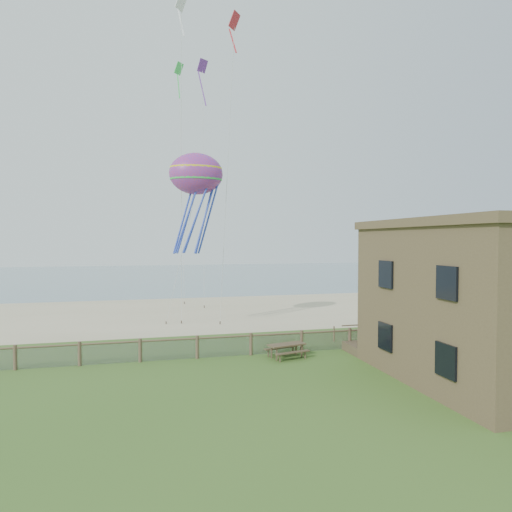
{
  "coord_description": "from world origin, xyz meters",
  "views": [
    {
      "loc": [
        -5.86,
        -18.57,
        6.43
      ],
      "look_at": [
        0.79,
        8.0,
        5.48
      ],
      "focal_mm": 32.0,
      "sensor_mm": 36.0,
      "label": 1
    }
  ],
  "objects": [
    {
      "name": "ground",
      "position": [
        0.0,
        0.0,
        0.0
      ],
      "size": [
        160.0,
        160.0,
        0.0
      ],
      "primitive_type": "plane",
      "color": "#3A5E20",
      "rests_on": "ground"
    },
    {
      "name": "sand_beach",
      "position": [
        0.0,
        22.0,
        0.0
      ],
      "size": [
        72.0,
        20.0,
        0.02
      ],
      "primitive_type": "cube",
      "color": "tan",
      "rests_on": "ground"
    },
    {
      "name": "ocean",
      "position": [
        0.0,
        66.0,
        0.0
      ],
      "size": [
        160.0,
        68.0,
        0.02
      ],
      "primitive_type": "cube",
      "color": "slate",
      "rests_on": "ground"
    },
    {
      "name": "chainlink_fence",
      "position": [
        0.0,
        6.0,
        0.55
      ],
      "size": [
        36.2,
        0.2,
        1.25
      ],
      "primitive_type": null,
      "color": "#483628",
      "rests_on": "ground"
    },
    {
      "name": "motel_deck",
      "position": [
        13.0,
        5.0,
        0.25
      ],
      "size": [
        15.0,
        2.0,
        0.5
      ],
      "primitive_type": "cube",
      "color": "brown",
      "rests_on": "ground"
    },
    {
      "name": "picnic_table",
      "position": [
        1.77,
        5.0,
        0.43
      ],
      "size": [
        2.35,
        1.98,
        0.86
      ],
      "primitive_type": null,
      "rotation": [
        0.0,
        0.0,
        0.24
      ],
      "color": "brown",
      "rests_on": "ground"
    },
    {
      "name": "octopus_kite",
      "position": [
        -2.12,
        13.68,
        9.15
      ],
      "size": [
        3.87,
        2.88,
        7.55
      ],
      "primitive_type": null,
      "rotation": [
        0.0,
        0.0,
        -0.08
      ],
      "color": "red"
    },
    {
      "name": "kite_white",
      "position": [
        -3.18,
        12.61,
        21.72
      ],
      "size": [
        1.92,
        1.81,
        2.35
      ],
      "primitive_type": null,
      "rotation": [
        0.44,
        0.0,
        0.94
      ],
      "color": "white"
    },
    {
      "name": "kite_purple",
      "position": [
        -0.77,
        20.34,
        20.08
      ],
      "size": [
        2.0,
        2.23,
        3.19
      ],
      "primitive_type": null,
      "rotation": [
        0.44,
        0.0,
        0.61
      ],
      "color": "#712F9B"
    },
    {
      "name": "kite_red",
      "position": [
        0.21,
        11.57,
        20.35
      ],
      "size": [
        1.93,
        1.84,
        2.4
      ],
      "primitive_type": null,
      "rotation": [
        0.44,
        0.0,
        0.9
      ],
      "color": "red"
    },
    {
      "name": "kite_green",
      "position": [
        -2.5,
        23.51,
        21.1
      ],
      "size": [
        2.02,
        1.96,
        2.72
      ],
      "primitive_type": null,
      "rotation": [
        0.44,
        0.0,
        0.85
      ],
      "color": "#37D050"
    }
  ]
}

